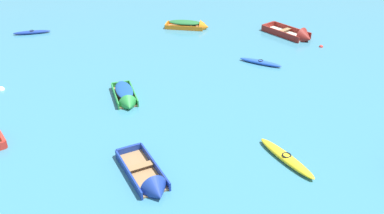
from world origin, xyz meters
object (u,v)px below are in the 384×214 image
(kayak_deep_blue_back_row_left, at_px, (32,32))
(mooring_buoy_central, at_px, (1,90))
(rowboat_deep_blue_back_row_center, at_px, (151,183))
(rowboat_orange_midfield_left, at_px, (192,25))
(kayak_yellow_near_left, at_px, (286,158))
(rowboat_maroon_outer_right, at_px, (297,36))
(rowboat_green_near_right, at_px, (126,97))
(kayak_blue_cluster_inner, at_px, (261,62))
(mooring_buoy_far_field, at_px, (321,47))

(kayak_deep_blue_back_row_left, distance_m, mooring_buoy_central, 9.63)
(rowboat_deep_blue_back_row_center, bearing_deg, rowboat_orange_midfield_left, 84.60)
(kayak_deep_blue_back_row_left, height_order, kayak_yellow_near_left, kayak_yellow_near_left)
(rowboat_maroon_outer_right, relative_size, rowboat_deep_blue_back_row_center, 1.07)
(rowboat_green_near_right, bearing_deg, mooring_buoy_central, 168.87)
(kayak_blue_cluster_inner, height_order, rowboat_green_near_right, rowboat_green_near_right)
(rowboat_orange_midfield_left, bearing_deg, kayak_blue_cluster_inner, -57.70)
(rowboat_maroon_outer_right, xyz_separation_m, mooring_buoy_central, (-19.30, -8.37, -0.21))
(rowboat_deep_blue_back_row_center, relative_size, mooring_buoy_central, 9.56)
(kayak_yellow_near_left, xyz_separation_m, mooring_buoy_far_field, (5.27, 13.67, -0.16))
(kayak_deep_blue_back_row_left, height_order, mooring_buoy_central, kayak_deep_blue_back_row_left)
(rowboat_maroon_outer_right, relative_size, kayak_yellow_near_left, 1.25)
(rowboat_maroon_outer_right, bearing_deg, rowboat_green_near_right, -140.07)
(rowboat_orange_midfield_left, distance_m, kayak_blue_cluster_inner, 8.43)
(kayak_yellow_near_left, xyz_separation_m, mooring_buoy_central, (-15.39, 7.05, -0.16))
(rowboat_deep_blue_back_row_center, bearing_deg, rowboat_green_near_right, 104.77)
(kayak_deep_blue_back_row_left, height_order, rowboat_deep_blue_back_row_center, rowboat_deep_blue_back_row_center)
(kayak_blue_cluster_inner, xyz_separation_m, rowboat_green_near_right, (-8.27, -5.09, 0.15))
(kayak_yellow_near_left, bearing_deg, rowboat_green_near_right, 144.67)
(rowboat_maroon_outer_right, xyz_separation_m, kayak_yellow_near_left, (-3.92, -15.41, -0.05))
(rowboat_orange_midfield_left, relative_size, kayak_blue_cluster_inner, 1.30)
(rowboat_maroon_outer_right, relative_size, kayak_blue_cluster_inner, 1.49)
(kayak_yellow_near_left, height_order, kayak_blue_cluster_inner, kayak_yellow_near_left)
(kayak_blue_cluster_inner, height_order, mooring_buoy_central, kayak_blue_cluster_inner)
(kayak_deep_blue_back_row_left, bearing_deg, rowboat_deep_blue_back_row_center, -59.85)
(rowboat_deep_blue_back_row_center, xyz_separation_m, mooring_buoy_central, (-9.46, 8.78, -0.18))
(kayak_blue_cluster_inner, bearing_deg, kayak_deep_blue_back_row_left, 160.70)
(mooring_buoy_far_field, bearing_deg, kayak_yellow_near_left, -111.09)
(kayak_deep_blue_back_row_left, xyz_separation_m, mooring_buoy_central, (1.19, -9.56, -0.13))
(kayak_yellow_near_left, distance_m, mooring_buoy_far_field, 14.65)
(rowboat_green_near_right, bearing_deg, rowboat_orange_midfield_left, 72.84)
(rowboat_maroon_outer_right, height_order, kayak_blue_cluster_inner, rowboat_maroon_outer_right)
(rowboat_maroon_outer_right, distance_m, kayak_deep_blue_back_row_left, 20.53)
(kayak_blue_cluster_inner, relative_size, mooring_buoy_far_field, 9.44)
(rowboat_orange_midfield_left, xyz_separation_m, mooring_buoy_far_field, (9.35, -4.11, -0.28))
(rowboat_deep_blue_back_row_center, bearing_deg, kayak_yellow_near_left, 16.32)
(mooring_buoy_far_field, bearing_deg, rowboat_green_near_right, -148.31)
(kayak_yellow_near_left, distance_m, mooring_buoy_central, 16.92)
(rowboat_maroon_outer_right, distance_m, mooring_buoy_far_field, 2.22)
(kayak_deep_blue_back_row_left, bearing_deg, rowboat_orange_midfield_left, 5.35)
(kayak_deep_blue_back_row_left, relative_size, kayak_yellow_near_left, 0.86)
(rowboat_maroon_outer_right, xyz_separation_m, mooring_buoy_far_field, (1.35, -1.75, -0.21))
(kayak_deep_blue_back_row_left, bearing_deg, rowboat_green_near_right, -51.67)
(rowboat_orange_midfield_left, xyz_separation_m, rowboat_green_near_right, (-3.77, -12.21, 0.00))
(rowboat_orange_midfield_left, xyz_separation_m, rowboat_deep_blue_back_row_center, (-1.85, -19.51, -0.10))
(mooring_buoy_far_field, bearing_deg, rowboat_maroon_outer_right, 127.75)
(rowboat_maroon_outer_right, relative_size, mooring_buoy_central, 10.23)
(rowboat_orange_midfield_left, distance_m, rowboat_deep_blue_back_row_center, 19.60)
(mooring_buoy_central, bearing_deg, rowboat_green_near_right, -11.13)
(rowboat_maroon_outer_right, bearing_deg, kayak_deep_blue_back_row_left, 176.67)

